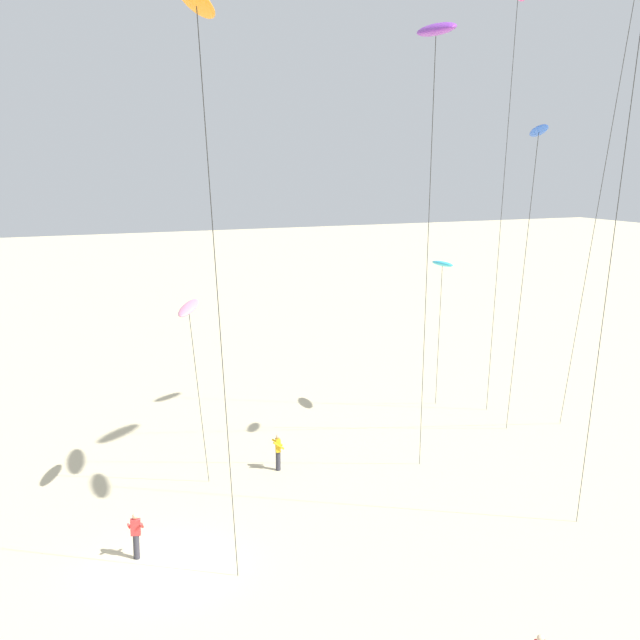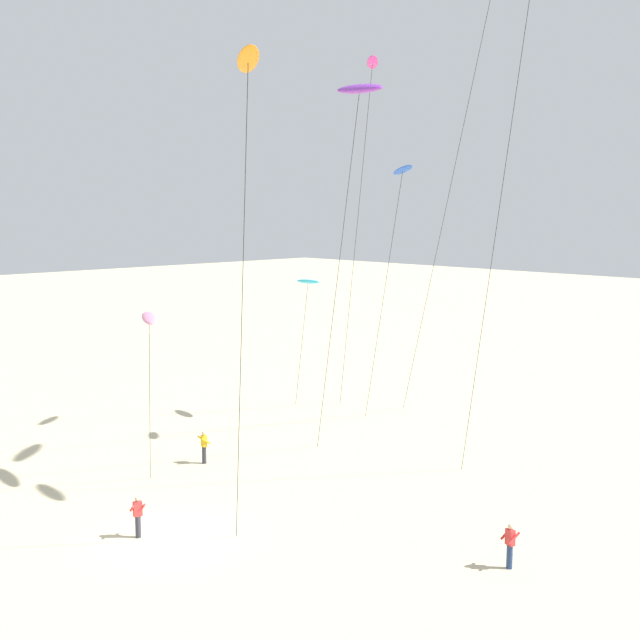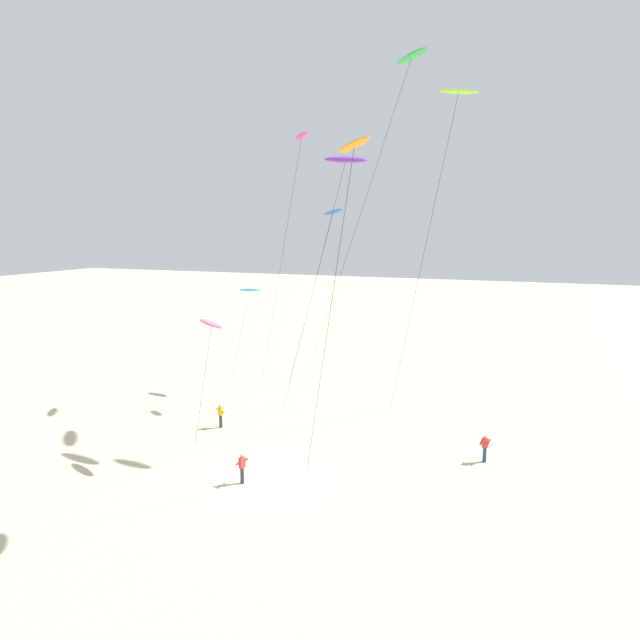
% 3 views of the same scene
% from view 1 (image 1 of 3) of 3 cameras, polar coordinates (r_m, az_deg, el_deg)
% --- Properties ---
extents(ground_plane, '(260.00, 260.00, 0.00)m').
position_cam_1_polar(ground_plane, '(30.40, -10.46, -16.11)').
color(ground_plane, beige).
extents(kite_blue, '(6.13, 3.44, 15.18)m').
position_cam_1_polar(kite_blue, '(36.98, 14.50, 11.54)').
color(kite_blue, blue).
rests_on(kite_blue, ground).
extents(kite_purple, '(7.87, 4.31, 18.37)m').
position_cam_1_polar(kite_purple, '(30.01, 7.84, 18.71)').
color(kite_purple, purple).
rests_on(kite_purple, ground).
extents(kite_pink, '(3.55, 2.15, 8.34)m').
position_cam_1_polar(kite_pink, '(32.68, -8.87, 0.74)').
color(kite_pink, pink).
rests_on(kite_pink, ground).
extents(kite_magenta, '(6.34, 4.03, 21.11)m').
position_cam_1_polar(kite_magenta, '(40.42, 13.21, 20.22)').
color(kite_magenta, '#D8339E').
rests_on(kite_magenta, ground).
extents(kite_cyan, '(4.15, 2.18, 8.65)m').
position_cam_1_polar(kite_cyan, '(43.53, 8.27, 3.72)').
color(kite_cyan, '#33BFE0').
rests_on(kite_cyan, ground).
extents(kite_orange, '(4.47, 2.80, 17.94)m').
position_cam_1_polar(kite_orange, '(22.80, -8.31, 19.93)').
color(kite_orange, orange).
rests_on(kite_orange, ground).
extents(kite_flyer_nearest, '(0.63, 0.61, 1.67)m').
position_cam_1_polar(kite_flyer_nearest, '(37.96, -2.85, -8.85)').
color(kite_flyer_nearest, '#33333D').
rests_on(kite_flyer_nearest, ground).
extents(kite_flyer_furthest, '(0.63, 0.65, 1.67)m').
position_cam_1_polar(kite_flyer_furthest, '(30.77, -12.34, -13.99)').
color(kite_flyer_furthest, '#33333D').
rests_on(kite_flyer_furthest, ground).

